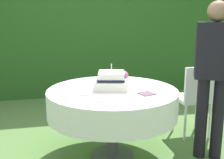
{
  "coord_description": "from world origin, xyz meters",
  "views": [
    {
      "loc": [
        -0.63,
        -2.76,
        1.48
      ],
      "look_at": [
        0.0,
        0.02,
        0.83
      ],
      "focal_mm": 46.44,
      "sensor_mm": 36.0,
      "label": 1
    }
  ],
  "objects_px": {
    "cake_table": "(112,102)",
    "napkin_stack": "(147,94)",
    "serving_plate_left": "(85,93)",
    "serving_plate_far": "(103,100)",
    "wedding_cake": "(112,81)",
    "serving_plate_near": "(139,81)",
    "garden_chair": "(196,94)",
    "serving_plate_right": "(70,97)",
    "standing_person": "(213,71)"
  },
  "relations": [
    {
      "from": "cake_table",
      "to": "napkin_stack",
      "type": "height_order",
      "value": "napkin_stack"
    },
    {
      "from": "cake_table",
      "to": "napkin_stack",
      "type": "relative_size",
      "value": 9.46
    },
    {
      "from": "serving_plate_left",
      "to": "napkin_stack",
      "type": "relative_size",
      "value": 1.03
    },
    {
      "from": "serving_plate_far",
      "to": "wedding_cake",
      "type": "bearing_deg",
      "value": 66.38
    },
    {
      "from": "serving_plate_near",
      "to": "serving_plate_left",
      "type": "xyz_separation_m",
      "value": [
        -0.67,
        -0.39,
        0.0
      ]
    },
    {
      "from": "serving_plate_far",
      "to": "napkin_stack",
      "type": "bearing_deg",
      "value": 15.09
    },
    {
      "from": "cake_table",
      "to": "wedding_cake",
      "type": "height_order",
      "value": "wedding_cake"
    },
    {
      "from": "garden_chair",
      "to": "serving_plate_right",
      "type": "bearing_deg",
      "value": -163.55
    },
    {
      "from": "garden_chair",
      "to": "standing_person",
      "type": "bearing_deg",
      "value": -102.5
    },
    {
      "from": "serving_plate_far",
      "to": "cake_table",
      "type": "bearing_deg",
      "value": 64.57
    },
    {
      "from": "serving_plate_left",
      "to": "standing_person",
      "type": "bearing_deg",
      "value": -6.66
    },
    {
      "from": "serving_plate_left",
      "to": "napkin_stack",
      "type": "bearing_deg",
      "value": -12.54
    },
    {
      "from": "serving_plate_far",
      "to": "serving_plate_right",
      "type": "relative_size",
      "value": 0.94
    },
    {
      "from": "serving_plate_right",
      "to": "serving_plate_near",
      "type": "bearing_deg",
      "value": 30.95
    },
    {
      "from": "standing_person",
      "to": "garden_chair",
      "type": "bearing_deg",
      "value": 77.5
    },
    {
      "from": "wedding_cake",
      "to": "napkin_stack",
      "type": "relative_size",
      "value": 2.9
    },
    {
      "from": "wedding_cake",
      "to": "napkin_stack",
      "type": "xyz_separation_m",
      "value": [
        0.27,
        -0.28,
        -0.08
      ]
    },
    {
      "from": "serving_plate_near",
      "to": "serving_plate_far",
      "type": "bearing_deg",
      "value": -130.22
    },
    {
      "from": "napkin_stack",
      "to": "cake_table",
      "type": "bearing_deg",
      "value": 140.69
    },
    {
      "from": "wedding_cake",
      "to": "standing_person",
      "type": "height_order",
      "value": "standing_person"
    },
    {
      "from": "cake_table",
      "to": "serving_plate_far",
      "type": "distance_m",
      "value": 0.41
    },
    {
      "from": "cake_table",
      "to": "wedding_cake",
      "type": "xyz_separation_m",
      "value": [
        0.01,
        0.05,
        0.21
      ]
    },
    {
      "from": "serving_plate_far",
      "to": "garden_chair",
      "type": "relative_size",
      "value": 0.12
    },
    {
      "from": "serving_plate_left",
      "to": "garden_chair",
      "type": "relative_size",
      "value": 0.16
    },
    {
      "from": "garden_chair",
      "to": "standing_person",
      "type": "distance_m",
      "value": 0.64
    },
    {
      "from": "cake_table",
      "to": "serving_plate_near",
      "type": "height_order",
      "value": "serving_plate_near"
    },
    {
      "from": "serving_plate_far",
      "to": "napkin_stack",
      "type": "xyz_separation_m",
      "value": [
        0.45,
        0.12,
        -0.0
      ]
    },
    {
      "from": "wedding_cake",
      "to": "serving_plate_left",
      "type": "bearing_deg",
      "value": -152.71
    },
    {
      "from": "serving_plate_near",
      "to": "standing_person",
      "type": "height_order",
      "value": "standing_person"
    },
    {
      "from": "serving_plate_far",
      "to": "serving_plate_left",
      "type": "height_order",
      "value": "same"
    },
    {
      "from": "serving_plate_far",
      "to": "standing_person",
      "type": "distance_m",
      "value": 1.16
    },
    {
      "from": "serving_plate_near",
      "to": "standing_person",
      "type": "xyz_separation_m",
      "value": [
        0.59,
        -0.54,
        0.2
      ]
    },
    {
      "from": "serving_plate_far",
      "to": "serving_plate_left",
      "type": "relative_size",
      "value": 0.76
    },
    {
      "from": "napkin_stack",
      "to": "garden_chair",
      "type": "xyz_separation_m",
      "value": [
        0.79,
        0.48,
        -0.19
      ]
    },
    {
      "from": "serving_plate_left",
      "to": "serving_plate_right",
      "type": "distance_m",
      "value": 0.18
    },
    {
      "from": "garden_chair",
      "to": "serving_plate_left",
      "type": "bearing_deg",
      "value": -165.57
    },
    {
      "from": "serving_plate_left",
      "to": "standing_person",
      "type": "distance_m",
      "value": 1.28
    },
    {
      "from": "standing_person",
      "to": "cake_table",
      "type": "bearing_deg",
      "value": 165.44
    },
    {
      "from": "serving_plate_far",
      "to": "garden_chair",
      "type": "bearing_deg",
      "value": 25.82
    },
    {
      "from": "napkin_stack",
      "to": "serving_plate_right",
      "type": "bearing_deg",
      "value": 177.42
    },
    {
      "from": "serving_plate_far",
      "to": "serving_plate_left",
      "type": "xyz_separation_m",
      "value": [
        -0.12,
        0.25,
        0.0
      ]
    },
    {
      "from": "serving_plate_right",
      "to": "napkin_stack",
      "type": "relative_size",
      "value": 0.83
    },
    {
      "from": "serving_plate_near",
      "to": "napkin_stack",
      "type": "bearing_deg",
      "value": -100.12
    },
    {
      "from": "serving_plate_near",
      "to": "serving_plate_right",
      "type": "xyz_separation_m",
      "value": [
        -0.82,
        -0.49,
        0.0
      ]
    },
    {
      "from": "serving_plate_right",
      "to": "napkin_stack",
      "type": "xyz_separation_m",
      "value": [
        0.72,
        -0.03,
        -0.0
      ]
    },
    {
      "from": "cake_table",
      "to": "serving_plate_far",
      "type": "xyz_separation_m",
      "value": [
        -0.17,
        -0.35,
        0.14
      ]
    },
    {
      "from": "serving_plate_near",
      "to": "serving_plate_left",
      "type": "bearing_deg",
      "value": -149.5
    },
    {
      "from": "wedding_cake",
      "to": "serving_plate_far",
      "type": "distance_m",
      "value": 0.45
    },
    {
      "from": "serving_plate_near",
      "to": "serving_plate_right",
      "type": "bearing_deg",
      "value": -149.05
    },
    {
      "from": "cake_table",
      "to": "wedding_cake",
      "type": "distance_m",
      "value": 0.22
    }
  ]
}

